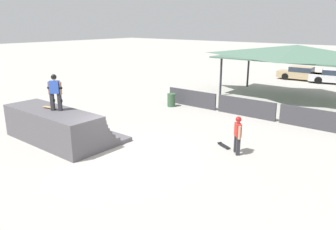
{
  "coord_description": "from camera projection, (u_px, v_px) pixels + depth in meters",
  "views": [
    {
      "loc": [
        9.51,
        -8.67,
        5.29
      ],
      "look_at": [
        -0.45,
        3.6,
        0.83
      ],
      "focal_mm": 35.0,
      "sensor_mm": 36.0,
      "label": 1
    }
  ],
  "objects": [
    {
      "name": "barrier_fence",
      "position": [
        246.0,
        107.0,
        19.14
      ],
      "size": [
        11.32,
        0.12,
        1.05
      ],
      "color": "#3D3D42",
      "rests_on": "ground"
    },
    {
      "name": "parked_car_tan",
      "position": [
        302.0,
        74.0,
        31.27
      ],
      "size": [
        4.53,
        1.78,
        1.27
      ],
      "rotation": [
        0.0,
        0.0,
        0.04
      ],
      "color": "tan",
      "rests_on": "ground"
    },
    {
      "name": "ground_plane",
      "position": [
        122.0,
        154.0,
        13.68
      ],
      "size": [
        160.0,
        160.0,
        0.0
      ],
      "primitive_type": "plane",
      "color": "#ADA8A0"
    },
    {
      "name": "bystander_walking",
      "position": [
        238.0,
        132.0,
        13.5
      ],
      "size": [
        0.5,
        0.54,
        1.61
      ],
      "rotation": [
        0.0,
        0.0,
        2.3
      ],
      "color": "#2D2D33",
      "rests_on": "ground"
    },
    {
      "name": "parked_car_white",
      "position": [
        335.0,
        77.0,
        29.43
      ],
      "size": [
        4.68,
        2.47,
        1.27
      ],
      "rotation": [
        0.0,
        0.0,
        0.19
      ],
      "color": "silver",
      "rests_on": "ground"
    },
    {
      "name": "pavilion_shelter",
      "position": [
        297.0,
        52.0,
        22.84
      ],
      "size": [
        10.88,
        5.39,
        3.83
      ],
      "color": "#2D2D33",
      "rests_on": "ground"
    },
    {
      "name": "trash_bin",
      "position": [
        171.0,
        100.0,
        21.43
      ],
      "size": [
        0.52,
        0.52,
        0.85
      ],
      "primitive_type": "cylinder",
      "color": "#385B3D",
      "rests_on": "ground"
    },
    {
      "name": "skater_on_deck",
      "position": [
        55.0,
        90.0,
        14.37
      ],
      "size": [
        0.66,
        0.5,
        1.63
      ],
      "rotation": [
        0.0,
        0.0,
        0.57
      ],
      "color": "#2D2D33",
      "rests_on": "quarter_pipe_ramp"
    },
    {
      "name": "skateboard_on_deck",
      "position": [
        50.0,
        107.0,
        14.93
      ],
      "size": [
        0.8,
        0.3,
        0.09
      ],
      "rotation": [
        0.0,
        0.0,
        0.14
      ],
      "color": "red",
      "rests_on": "quarter_pipe_ramp"
    },
    {
      "name": "quarter_pipe_ramp",
      "position": [
        58.0,
        127.0,
        15.1
      ],
      "size": [
        5.4,
        3.25,
        1.52
      ],
      "color": "#565459",
      "rests_on": "ground"
    },
    {
      "name": "skateboard_on_ground",
      "position": [
        223.0,
        145.0,
        14.51
      ],
      "size": [
        0.78,
        0.53,
        0.09
      ],
      "rotation": [
        0.0,
        0.0,
        2.67
      ],
      "color": "blue",
      "rests_on": "ground"
    }
  ]
}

